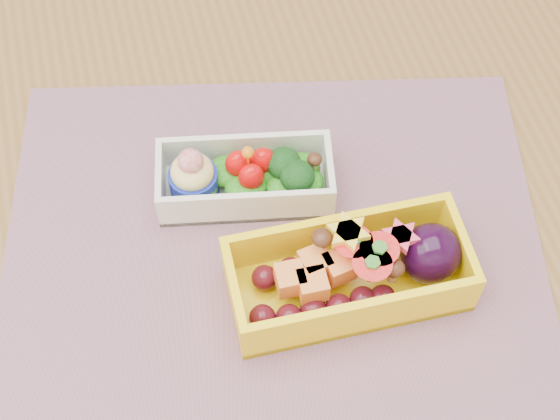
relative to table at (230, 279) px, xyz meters
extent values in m
cube|color=brown|center=(0.00, 0.00, 0.08)|extent=(1.20, 0.80, 0.04)
cylinder|color=brown|center=(0.54, 0.34, -0.30)|extent=(0.06, 0.06, 0.71)
cube|color=gray|center=(0.04, -0.02, 0.10)|extent=(0.53, 0.45, 0.00)
cube|color=silver|center=(0.03, 0.03, 0.12)|extent=(0.16, 0.10, 0.04)
ellipsoid|color=green|center=(0.03, 0.03, 0.12)|extent=(0.15, 0.08, 0.02)
cylinder|color=#1629A6|center=(-0.02, 0.04, 0.12)|extent=(0.04, 0.04, 0.03)
sphere|color=red|center=(-0.02, 0.04, 0.15)|extent=(0.02, 0.02, 0.02)
ellipsoid|color=red|center=(0.02, 0.04, 0.13)|extent=(0.02, 0.02, 0.03)
ellipsoid|color=red|center=(0.03, 0.02, 0.13)|extent=(0.02, 0.02, 0.03)
ellipsoid|color=red|center=(0.04, 0.04, 0.13)|extent=(0.02, 0.02, 0.03)
sphere|color=orange|center=(0.03, 0.03, 0.16)|extent=(0.01, 0.01, 0.01)
ellipsoid|color=black|center=(0.06, 0.03, 0.13)|extent=(0.03, 0.03, 0.03)
ellipsoid|color=black|center=(0.07, 0.01, 0.13)|extent=(0.03, 0.03, 0.03)
ellipsoid|color=#3F2111|center=(0.09, 0.02, 0.14)|extent=(0.01, 0.01, 0.01)
cube|color=yellow|center=(0.09, -0.09, 0.13)|extent=(0.20, 0.09, 0.05)
ellipsoid|color=#480D17|center=(0.04, -0.09, 0.12)|extent=(0.10, 0.05, 0.02)
cube|color=orange|center=(0.06, -0.08, 0.14)|extent=(0.05, 0.04, 0.02)
cone|color=red|center=(0.09, -0.08, 0.14)|extent=(0.03, 0.03, 0.03)
cone|color=red|center=(0.11, -0.09, 0.14)|extent=(0.03, 0.03, 0.03)
cone|color=red|center=(0.10, -0.10, 0.14)|extent=(0.03, 0.03, 0.03)
cylinder|color=yellow|center=(0.09, -0.07, 0.16)|extent=(0.04, 0.04, 0.01)
cylinder|color=#E53F5B|center=(0.13, -0.08, 0.16)|extent=(0.03, 0.03, 0.01)
ellipsoid|color=#3F2111|center=(0.07, -0.07, 0.14)|extent=(0.02, 0.02, 0.01)
ellipsoid|color=#3F2111|center=(0.12, -0.10, 0.14)|extent=(0.02, 0.02, 0.01)
ellipsoid|color=black|center=(0.15, -0.09, 0.13)|extent=(0.05, 0.05, 0.05)
camera|label=1|loc=(-0.05, -0.38, 0.73)|focal=54.15mm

